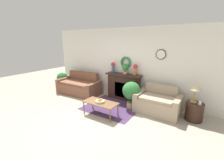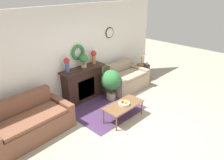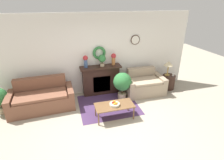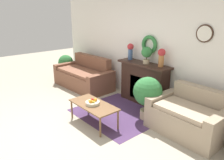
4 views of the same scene
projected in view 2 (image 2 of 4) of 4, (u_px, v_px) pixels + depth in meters
ground_plane at (140, 133)px, 5.07m from camera, size 16.00×16.00×0.00m
floor_rug at (104, 109)px, 6.03m from camera, size 1.80×1.61×0.01m
wall_back at (73, 55)px, 6.06m from camera, size 6.80×0.15×2.70m
fireplace at (83, 84)px, 6.34m from camera, size 1.38×0.41×1.01m
couch_left at (29, 123)px, 4.87m from camera, size 1.89×0.97×0.90m
loveseat_right at (126, 79)px, 7.13m from camera, size 1.37×0.90×0.84m
coffee_table at (123, 106)px, 5.45m from camera, size 1.06×0.51×0.42m
fruit_bowl at (124, 103)px, 5.40m from camera, size 0.28×0.28×0.12m
side_table_by_loveseat at (143, 72)px, 7.86m from camera, size 0.47×0.47×0.52m
table_lamp at (142, 54)px, 7.58m from camera, size 0.31×0.31×0.53m
mug at (147, 64)px, 7.75m from camera, size 0.07×0.07×0.10m
vase_on_mantel_left at (67, 64)px, 5.73m from camera, size 0.16×0.16×0.40m
vase_on_mantel_right at (94, 56)px, 6.35m from camera, size 0.17×0.17×0.40m
potted_plant_on_mantel at (84, 59)px, 6.07m from camera, size 0.25×0.25×0.39m
potted_plant_floor_by_loveseat at (111, 81)px, 6.36m from camera, size 0.60×0.60×0.91m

